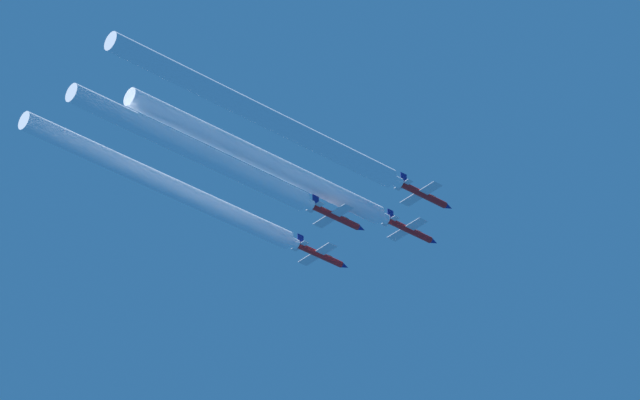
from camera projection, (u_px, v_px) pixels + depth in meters
The scene contains 8 objects.
jet_lead at pixel (411, 231), 395.61m from camera, with size 8.81×12.84×3.09m.
jet_left_wingman at pixel (321, 255), 398.01m from camera, with size 8.81×12.84×3.09m.
jet_right_wingman at pixel (425, 195), 380.64m from camera, with size 8.81×12.84×3.09m.
jet_slot at pixel (337, 217), 383.19m from camera, with size 8.81×12.84×3.09m.
smoke_trail_lead at pixel (264, 161), 376.65m from camera, with size 3.44×58.21×3.44m.
smoke_trail_left_wingman at pixel (166, 185), 378.54m from camera, with size 3.44×60.10×3.44m.
smoke_trail_right_wingman at pixel (262, 115), 360.49m from camera, with size 3.44×62.62×3.44m.
smoke_trail_slot at pixel (196, 151), 365.99m from camera, with size 3.44×51.71×3.44m.
Camera 1 is at (242.44, -219.58, 2.10)m, focal length 120.91 mm.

